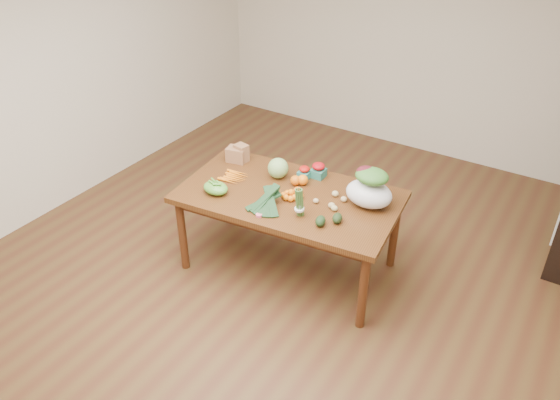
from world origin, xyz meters
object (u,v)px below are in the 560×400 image
Objects in this scene: dining_table at (289,231)px; cabbage at (278,168)px; kale_bunch at (265,201)px; paper_bag at (237,153)px; salad_bag at (369,189)px; asparagus_bundle at (300,202)px; mandarin_cluster at (291,194)px.

cabbage is (-0.22, 0.18, 0.46)m from dining_table.
paper_bag is at bearing 134.81° from kale_bunch.
paper_bag is at bearing 178.50° from salad_bag.
asparagus_bundle reaches higher than kale_bunch.
dining_table is 0.60m from asparagus_bundle.
kale_bunch is at bearing -103.59° from dining_table.
cabbage is at bearing 134.29° from dining_table.
asparagus_bundle is 0.57m from salad_bag.
cabbage is at bearing 139.91° from mandarin_cluster.
paper_bag reaches higher than mandarin_cluster.
mandarin_cluster is 0.28m from asparagus_bundle.
salad_bag is (0.38, 0.42, 0.02)m from asparagus_bundle.
salad_bag is at bearing -1.50° from paper_bag.
kale_bunch is 0.82m from salad_bag.
kale_bunch is (0.19, -0.48, -0.01)m from cabbage.
kale_bunch reaches higher than dining_table.
salad_bag reaches higher than mandarin_cluster.
paper_bag is 0.91× the size of asparagus_bundle.
salad_bag reaches higher than asparagus_bundle.
mandarin_cluster is at bearing -40.09° from cabbage.
mandarin_cluster is at bearing -49.58° from dining_table.
kale_bunch is (-0.04, -0.30, 0.45)m from dining_table.
asparagus_bundle is 0.67× the size of salad_bag.
mandarin_cluster is 0.27m from kale_bunch.
asparagus_bundle is at bearing 8.64° from kale_bunch.
mandarin_cluster is at bearing 128.98° from asparagus_bundle.
paper_bag reaches higher than kale_bunch.
paper_bag is (-0.70, 0.23, 0.46)m from dining_table.
salad_bag is at bearing 31.09° from kale_bunch.
salad_bag reaches higher than paper_bag.
paper_bag is 0.61× the size of salad_bag.
mandarin_cluster is 0.63m from salad_bag.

